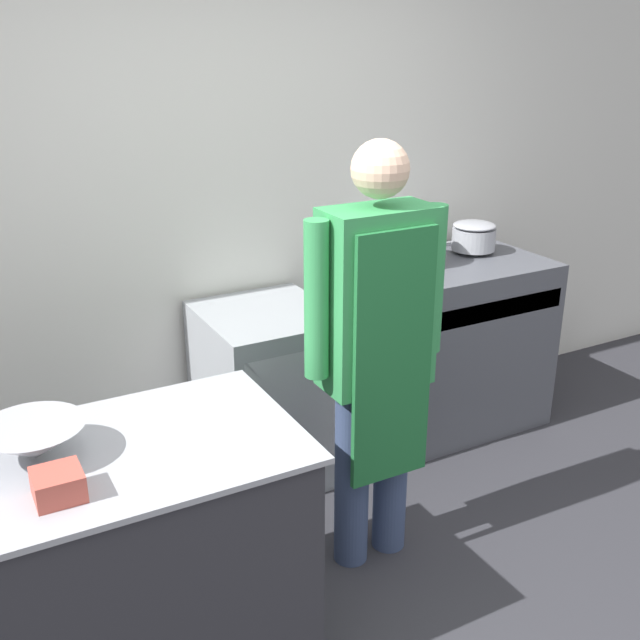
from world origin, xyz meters
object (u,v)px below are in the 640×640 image
at_px(plastic_tub, 58,485).
at_px(person_cook, 376,340).
at_px(fridge_unit, 269,393).
at_px(mixing_bowl, 33,442).
at_px(stock_pot, 412,239).
at_px(sauce_pot, 474,235).
at_px(stove, 451,344).

bearing_deg(plastic_tub, person_cook, 14.35).
distance_m(fridge_unit, person_cook, 0.97).
xyz_separation_m(mixing_bowl, stock_pot, (2.04, 0.96, 0.14)).
height_order(mixing_bowl, sauce_pot, sauce_pot).
xyz_separation_m(plastic_tub, sauce_pot, (2.43, 1.21, 0.13)).
height_order(person_cook, mixing_bowl, person_cook).
bearing_deg(person_cook, plastic_tub, -165.65).
relative_size(person_cook, stock_pot, 5.10).
relative_size(person_cook, sauce_pot, 7.26).
distance_m(fridge_unit, mixing_bowl, 1.53).
xyz_separation_m(fridge_unit, mixing_bowl, (-1.16, -0.87, 0.49)).
relative_size(stock_pot, sauce_pot, 1.42).
bearing_deg(plastic_tub, stove, 26.15).
relative_size(fridge_unit, plastic_tub, 6.36).
height_order(plastic_tub, stock_pot, stock_pot).
relative_size(stove, plastic_tub, 7.33).
height_order(stove, sauce_pot, sauce_pot).
bearing_deg(stove, fridge_unit, 179.22).
relative_size(mixing_bowl, plastic_tub, 2.40).
xyz_separation_m(stove, plastic_tub, (-2.23, -1.10, 0.44)).
bearing_deg(person_cook, mixing_bowl, -176.86).
bearing_deg(stock_pot, mixing_bowl, -154.75).
bearing_deg(stock_pot, sauce_pot, -0.00).
height_order(person_cook, plastic_tub, person_cook).
bearing_deg(fridge_unit, stove, -0.78).
bearing_deg(fridge_unit, mixing_bowl, -143.31).
bearing_deg(mixing_bowl, plastic_tub, -84.28).
bearing_deg(person_cook, stock_pot, 48.81).
bearing_deg(stock_pot, fridge_unit, -173.72).
height_order(fridge_unit, sauce_pot, sauce_pot).
xyz_separation_m(person_cook, mixing_bowl, (-1.26, -0.07, -0.06)).
xyz_separation_m(stove, sauce_pot, (0.19, 0.11, 0.56)).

